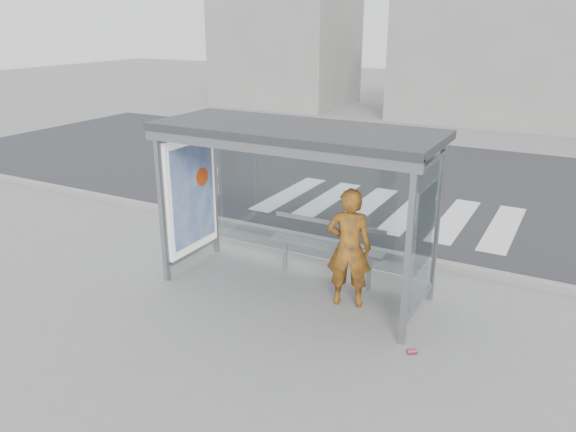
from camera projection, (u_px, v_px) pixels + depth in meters
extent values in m
plane|color=gray|center=(294.00, 289.00, 8.97)|extent=(80.00, 80.00, 0.00)
cube|color=#28282A|center=(418.00, 182.00, 14.76)|extent=(30.00, 10.00, 0.01)
cube|color=gray|center=(342.00, 245.00, 10.56)|extent=(30.00, 0.18, 0.12)
cube|color=silver|center=(290.00, 194.00, 13.82)|extent=(0.55, 3.00, 0.00)
cube|color=silver|center=(327.00, 200.00, 13.37)|extent=(0.55, 3.00, 0.00)
cube|color=silver|center=(366.00, 206.00, 12.92)|extent=(0.55, 3.00, 0.00)
cube|color=silver|center=(409.00, 213.00, 12.47)|extent=(0.55, 3.00, 0.00)
cube|color=silver|center=(454.00, 220.00, 12.02)|extent=(0.55, 3.00, 0.00)
cube|color=silver|center=(503.00, 228.00, 11.57)|extent=(0.55, 3.00, 0.00)
cube|color=gray|center=(162.00, 208.00, 8.87)|extent=(0.08, 0.08, 2.50)
cube|color=gray|center=(408.00, 257.00, 7.07)|extent=(0.08, 0.08, 2.50)
cube|color=gray|center=(214.00, 186.00, 10.03)|extent=(0.08, 0.08, 2.50)
cube|color=gray|center=(437.00, 223.00, 8.23)|extent=(0.08, 0.08, 2.50)
cube|color=#2D2D30|center=(295.00, 130.00, 8.11)|extent=(4.25, 1.65, 0.12)
cube|color=gray|center=(268.00, 148.00, 7.52)|extent=(4.25, 0.06, 0.18)
cube|color=white|center=(314.00, 200.00, 9.11)|extent=(3.80, 0.02, 2.00)
cube|color=white|center=(189.00, 194.00, 9.43)|extent=(0.15, 1.25, 2.00)
cube|color=blue|center=(193.00, 195.00, 9.40)|extent=(0.01, 1.10, 1.70)
cylinder|color=#E44914|center=(202.00, 177.00, 9.51)|extent=(0.02, 0.32, 0.32)
cube|color=white|center=(424.00, 236.00, 7.63)|extent=(0.03, 1.25, 2.00)
cube|color=beige|center=(423.00, 227.00, 7.65)|extent=(0.03, 0.86, 1.16)
cube|color=gray|center=(286.00, 42.00, 27.38)|extent=(6.00, 5.00, 6.00)
cube|color=gray|center=(499.00, 59.00, 23.04)|extent=(8.00, 5.00, 5.00)
imported|color=#EC4016|center=(349.00, 248.00, 8.22)|extent=(0.76, 0.61, 1.83)
cube|color=gray|center=(326.00, 246.00, 9.11)|extent=(1.95, 0.24, 0.05)
cylinder|color=gray|center=(285.00, 255.00, 9.56)|extent=(0.08, 0.08, 0.57)
cylinder|color=gray|center=(369.00, 273.00, 8.87)|extent=(0.08, 0.08, 0.57)
cube|color=gray|center=(329.00, 223.00, 9.06)|extent=(1.95, 0.04, 0.06)
cylinder|color=#CF3D59|center=(412.00, 351.00, 7.23)|extent=(0.15, 0.13, 0.07)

